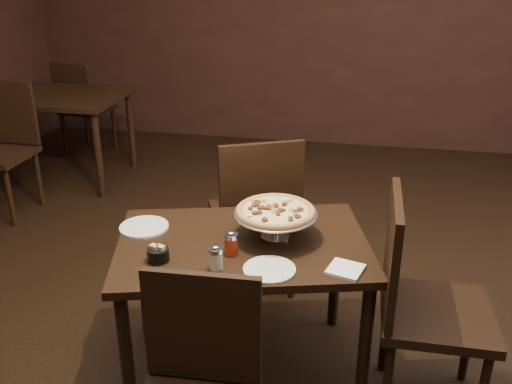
# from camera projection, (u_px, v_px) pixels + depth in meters

# --- Properties ---
(room) EXTENTS (6.04, 7.04, 2.84)m
(room) POSITION_uv_depth(u_px,v_px,m) (280.00, 81.00, 2.28)
(room) COLOR black
(room) RESTS_ON ground
(dining_table) EXTENTS (1.26, 1.00, 0.69)m
(dining_table) POSITION_uv_depth(u_px,v_px,m) (243.00, 260.00, 2.57)
(dining_table) COLOR black
(dining_table) RESTS_ON ground
(background_table) EXTENTS (1.20, 0.80, 0.75)m
(background_table) POSITION_uv_depth(u_px,v_px,m) (53.00, 105.00, 4.84)
(background_table) COLOR black
(background_table) RESTS_ON ground
(pizza_stand) EXTENTS (0.38, 0.38, 0.16)m
(pizza_stand) POSITION_uv_depth(u_px,v_px,m) (275.00, 211.00, 2.52)
(pizza_stand) COLOR #B0AFB6
(pizza_stand) RESTS_ON dining_table
(parmesan_shaker) EXTENTS (0.06, 0.06, 0.11)m
(parmesan_shaker) POSITION_uv_depth(u_px,v_px,m) (216.00, 257.00, 2.30)
(parmesan_shaker) COLOR beige
(parmesan_shaker) RESTS_ON dining_table
(pepper_flake_shaker) EXTENTS (0.06, 0.06, 0.11)m
(pepper_flake_shaker) POSITION_uv_depth(u_px,v_px,m) (231.00, 243.00, 2.41)
(pepper_flake_shaker) COLOR maroon
(pepper_flake_shaker) RESTS_ON dining_table
(packet_caddy) EXTENTS (0.09, 0.09, 0.07)m
(packet_caddy) POSITION_uv_depth(u_px,v_px,m) (158.00, 254.00, 2.37)
(packet_caddy) COLOR black
(packet_caddy) RESTS_ON dining_table
(napkin_stack) EXTENTS (0.16, 0.16, 0.01)m
(napkin_stack) POSITION_uv_depth(u_px,v_px,m) (345.00, 270.00, 2.30)
(napkin_stack) COLOR white
(napkin_stack) RESTS_ON dining_table
(plate_left) EXTENTS (0.23, 0.23, 0.01)m
(plate_left) POSITION_uv_depth(u_px,v_px,m) (144.00, 227.00, 2.65)
(plate_left) COLOR white
(plate_left) RESTS_ON dining_table
(plate_near) EXTENTS (0.21, 0.21, 0.01)m
(plate_near) POSITION_uv_depth(u_px,v_px,m) (269.00, 270.00, 2.30)
(plate_near) COLOR white
(plate_near) RESTS_ON dining_table
(serving_spatula) EXTENTS (0.17, 0.17, 0.02)m
(serving_spatula) POSITION_uv_depth(u_px,v_px,m) (257.00, 217.00, 2.48)
(serving_spatula) COLOR #B0AFB6
(serving_spatula) RESTS_ON pizza_stand
(chair_far) EXTENTS (0.60, 0.60, 0.97)m
(chair_far) POSITION_uv_depth(u_px,v_px,m) (256.00, 211.00, 3.20)
(chair_far) COLOR black
(chair_far) RESTS_ON ground
(chair_side) EXTENTS (0.46, 0.46, 0.99)m
(chair_side) POSITION_uv_depth(u_px,v_px,m) (419.00, 299.00, 2.39)
(chair_side) COLOR black
(chair_side) RESTS_ON ground
(bg_chair_far) EXTENTS (0.49, 0.49, 0.90)m
(bg_chair_far) POSITION_uv_depth(u_px,v_px,m) (82.00, 105.00, 5.48)
(bg_chair_far) COLOR black
(bg_chair_far) RESTS_ON ground
(bg_chair_near) EXTENTS (0.47, 0.47, 0.98)m
(bg_chair_near) POSITION_uv_depth(u_px,v_px,m) (2.00, 143.00, 4.27)
(bg_chair_near) COLOR black
(bg_chair_near) RESTS_ON ground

